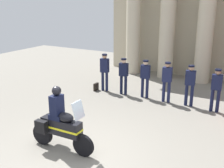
{
  "coord_description": "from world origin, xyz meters",
  "views": [
    {
      "loc": [
        4.42,
        -5.47,
        4.17
      ],
      "look_at": [
        -0.21,
        2.65,
        1.31
      ],
      "focal_mm": 44.94,
      "sensor_mm": 36.0,
      "label": 1
    }
  ],
  "objects_px": {
    "officer_in_row_1": "(124,73)",
    "officer_in_row_4": "(190,82)",
    "officer_in_row_5": "(216,87)",
    "motorcycle_with_rider": "(59,124)",
    "officer_in_row_2": "(145,76)",
    "briefcase_on_ground": "(96,87)",
    "officer_in_row_3": "(167,79)",
    "officer_in_row_0": "(105,69)"
  },
  "relations": [
    {
      "from": "officer_in_row_1",
      "to": "officer_in_row_4",
      "type": "bearing_deg",
      "value": 175.3
    },
    {
      "from": "officer_in_row_5",
      "to": "motorcycle_with_rider",
      "type": "distance_m",
      "value": 6.1
    },
    {
      "from": "officer_in_row_2",
      "to": "briefcase_on_ground",
      "type": "height_order",
      "value": "officer_in_row_2"
    },
    {
      "from": "officer_in_row_2",
      "to": "officer_in_row_3",
      "type": "xyz_separation_m",
      "value": [
        1.0,
        -0.07,
        0.02
      ]
    },
    {
      "from": "officer_in_row_1",
      "to": "officer_in_row_2",
      "type": "height_order",
      "value": "officer_in_row_2"
    },
    {
      "from": "officer_in_row_0",
      "to": "officer_in_row_1",
      "type": "relative_size",
      "value": 1.06
    },
    {
      "from": "officer_in_row_0",
      "to": "officer_in_row_3",
      "type": "bearing_deg",
      "value": 174.48
    },
    {
      "from": "officer_in_row_3",
      "to": "briefcase_on_ground",
      "type": "xyz_separation_m",
      "value": [
        -3.38,
        -0.17,
        -0.83
      ]
    },
    {
      "from": "motorcycle_with_rider",
      "to": "officer_in_row_4",
      "type": "bearing_deg",
      "value": 65.11
    },
    {
      "from": "officer_in_row_5",
      "to": "motorcycle_with_rider",
      "type": "xyz_separation_m",
      "value": [
        -3.31,
        -5.11,
        -0.2
      ]
    },
    {
      "from": "officer_in_row_0",
      "to": "officer_in_row_4",
      "type": "bearing_deg",
      "value": 175.0
    },
    {
      "from": "officer_in_row_0",
      "to": "officer_in_row_2",
      "type": "bearing_deg",
      "value": 176.49
    },
    {
      "from": "officer_in_row_4",
      "to": "officer_in_row_5",
      "type": "xyz_separation_m",
      "value": [
        1.02,
        -0.12,
        0.0
      ]
    },
    {
      "from": "officer_in_row_3",
      "to": "officer_in_row_5",
      "type": "height_order",
      "value": "officer_in_row_3"
    },
    {
      "from": "officer_in_row_0",
      "to": "motorcycle_with_rider",
      "type": "distance_m",
      "value": 5.48
    },
    {
      "from": "motorcycle_with_rider",
      "to": "briefcase_on_ground",
      "type": "height_order",
      "value": "motorcycle_with_rider"
    },
    {
      "from": "officer_in_row_4",
      "to": "officer_in_row_0",
      "type": "bearing_deg",
      "value": -5.0
    },
    {
      "from": "officer_in_row_1",
      "to": "motorcycle_with_rider",
      "type": "distance_m",
      "value": 5.25
    },
    {
      "from": "motorcycle_with_rider",
      "to": "briefcase_on_ground",
      "type": "distance_m",
      "value": 5.47
    },
    {
      "from": "officer_in_row_1",
      "to": "officer_in_row_2",
      "type": "distance_m",
      "value": 1.01
    },
    {
      "from": "officer_in_row_0",
      "to": "officer_in_row_3",
      "type": "height_order",
      "value": "officer_in_row_0"
    },
    {
      "from": "motorcycle_with_rider",
      "to": "officer_in_row_1",
      "type": "bearing_deg",
      "value": 95.96
    },
    {
      "from": "officer_in_row_1",
      "to": "officer_in_row_3",
      "type": "distance_m",
      "value": 2.01
    },
    {
      "from": "officer_in_row_1",
      "to": "briefcase_on_ground",
      "type": "bearing_deg",
      "value": 1.6
    },
    {
      "from": "officer_in_row_2",
      "to": "officer_in_row_3",
      "type": "relative_size",
      "value": 0.98
    },
    {
      "from": "officer_in_row_5",
      "to": "motorcycle_with_rider",
      "type": "height_order",
      "value": "motorcycle_with_rider"
    },
    {
      "from": "officer_in_row_1",
      "to": "officer_in_row_5",
      "type": "xyz_separation_m",
      "value": [
        3.97,
        -0.09,
        0.02
      ]
    },
    {
      "from": "officer_in_row_0",
      "to": "briefcase_on_ground",
      "type": "distance_m",
      "value": 0.96
    },
    {
      "from": "officer_in_row_2",
      "to": "officer_in_row_5",
      "type": "xyz_separation_m",
      "value": [
        2.96,
        -0.17,
        0.01
      ]
    },
    {
      "from": "officer_in_row_0",
      "to": "motorcycle_with_rider",
      "type": "height_order",
      "value": "motorcycle_with_rider"
    },
    {
      "from": "officer_in_row_3",
      "to": "officer_in_row_5",
      "type": "distance_m",
      "value": 1.97
    },
    {
      "from": "officer_in_row_1",
      "to": "motorcycle_with_rider",
      "type": "bearing_deg",
      "value": 91.93
    },
    {
      "from": "officer_in_row_0",
      "to": "officer_in_row_1",
      "type": "xyz_separation_m",
      "value": [
        0.99,
        -0.01,
        -0.06
      ]
    },
    {
      "from": "officer_in_row_1",
      "to": "officer_in_row_3",
      "type": "height_order",
      "value": "officer_in_row_3"
    },
    {
      "from": "officer_in_row_1",
      "to": "officer_in_row_5",
      "type": "height_order",
      "value": "officer_in_row_5"
    },
    {
      "from": "officer_in_row_2",
      "to": "briefcase_on_ground",
      "type": "distance_m",
      "value": 2.52
    },
    {
      "from": "officer_in_row_3",
      "to": "officer_in_row_1",
      "type": "bearing_deg",
      "value": -5.33
    },
    {
      "from": "officer_in_row_0",
      "to": "officer_in_row_2",
      "type": "relative_size",
      "value": 1.05
    },
    {
      "from": "officer_in_row_2",
      "to": "motorcycle_with_rider",
      "type": "xyz_separation_m",
      "value": [
        -0.35,
        -5.28,
        -0.19
      ]
    },
    {
      "from": "officer_in_row_3",
      "to": "officer_in_row_5",
      "type": "relative_size",
      "value": 1.01
    },
    {
      "from": "officer_in_row_1",
      "to": "officer_in_row_4",
      "type": "height_order",
      "value": "officer_in_row_4"
    },
    {
      "from": "briefcase_on_ground",
      "to": "officer_in_row_5",
      "type": "bearing_deg",
      "value": 0.79
    }
  ]
}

